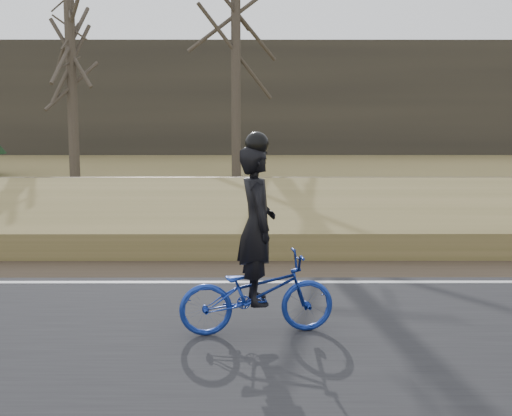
{
  "coord_description": "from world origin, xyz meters",
  "views": [
    {
      "loc": [
        4.41,
        -9.78,
        2.57
      ],
      "look_at": [
        4.44,
        0.5,
        1.1
      ],
      "focal_mm": 50.0,
      "sensor_mm": 36.0,
      "label": 1
    }
  ],
  "objects": [
    {
      "name": "railroad",
      "position": [
        0.0,
        8.0,
        0.53
      ],
      "size": [
        120.0,
        2.4,
        0.29
      ],
      "color": "black",
      "rests_on": "ballast"
    },
    {
      "name": "bare_tree_near_left",
      "position": [
        -1.81,
        14.89,
        3.23
      ],
      "size": [
        0.36,
        0.36,
        6.47
      ],
      "primitive_type": "cylinder",
      "color": "#473F34",
      "rests_on": "ground"
    },
    {
      "name": "cyclist",
      "position": [
        4.44,
        -2.09,
        0.78
      ],
      "size": [
        1.8,
        0.86,
        2.24
      ],
      "rotation": [
        0.0,
        0.0,
        1.73
      ],
      "color": "navy",
      "rests_on": "road"
    },
    {
      "name": "ballast",
      "position": [
        0.0,
        8.0,
        0.23
      ],
      "size": [
        120.0,
        3.0,
        0.45
      ],
      "primitive_type": "cube",
      "color": "slate",
      "rests_on": "ground"
    },
    {
      "name": "embankment",
      "position": [
        0.0,
        4.2,
        0.22
      ],
      "size": [
        120.0,
        5.0,
        0.44
      ],
      "primitive_type": "cube",
      "color": "olive",
      "rests_on": "ground"
    },
    {
      "name": "bare_tree_center",
      "position": [
        3.77,
        16.46,
        4.35
      ],
      "size": [
        0.36,
        0.36,
        8.7
      ],
      "primitive_type": "cylinder",
      "color": "#473F34",
      "rests_on": "ground"
    },
    {
      "name": "treeline_backdrop",
      "position": [
        0.0,
        30.0,
        3.0
      ],
      "size": [
        120.0,
        4.0,
        6.0
      ],
      "primitive_type": "cube",
      "color": "#383328",
      "rests_on": "ground"
    }
  ]
}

